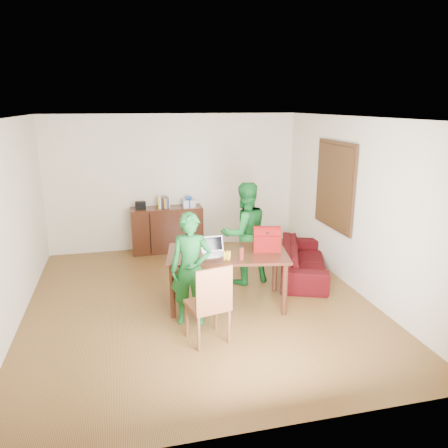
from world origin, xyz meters
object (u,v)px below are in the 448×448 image
object	(u,v)px
bottle	(241,253)
person_far	(245,233)
sofa	(303,259)
laptop	(215,252)
chair	(208,319)
person_near	(191,269)
red_bag	(267,241)
table	(227,259)

from	to	relation	value
bottle	person_far	bearing A→B (deg)	71.75
sofa	bottle	bearing A→B (deg)	149.73
person_far	laptop	bearing A→B (deg)	39.76
chair	sofa	xyz separation A→B (m)	(2.04, 1.77, -0.02)
chair	person_far	distance (m)	2.04
person_near	person_far	world-z (taller)	person_far
laptop	red_bag	bearing A→B (deg)	-1.85
table	laptop	world-z (taller)	laptop
bottle	red_bag	distance (m)	0.54
person_far	sofa	size ratio (longest dim) A/B	0.89
person_near	bottle	distance (m)	0.75
table	sofa	xyz separation A→B (m)	(1.56, 0.80, -0.43)
chair	person_near	bearing A→B (deg)	90.21
person_far	sofa	distance (m)	1.22
table	chair	size ratio (longest dim) A/B	1.80
sofa	table	bearing A→B (deg)	138.73
person_near	person_far	bearing A→B (deg)	63.94
person_near	person_far	xyz separation A→B (m)	(1.08, 1.19, 0.08)
table	laptop	size ratio (longest dim) A/B	5.52
laptop	sofa	world-z (taller)	laptop
red_bag	bottle	bearing A→B (deg)	-134.71
person_far	sofa	bearing A→B (deg)	172.33
chair	bottle	world-z (taller)	chair
table	red_bag	bearing A→B (deg)	4.75
person_near	red_bag	distance (m)	1.26
table	sofa	bearing A→B (deg)	37.34
red_bag	sofa	distance (m)	1.46
bottle	sofa	distance (m)	1.93
sofa	red_bag	bearing A→B (deg)	152.71
person_far	red_bag	xyz separation A→B (m)	(0.10, -0.80, 0.11)
bottle	red_bag	size ratio (longest dim) A/B	0.50
sofa	laptop	bearing A→B (deg)	137.80
chair	laptop	bearing A→B (deg)	60.04
person_near	sofa	bearing A→B (deg)	46.08
table	person_near	bearing A→B (deg)	-133.54
person_near	person_far	size ratio (longest dim) A/B	0.91
table	laptop	bearing A→B (deg)	-151.36
table	red_bag	size ratio (longest dim) A/B	4.75
laptop	red_bag	xyz separation A→B (m)	(0.78, 0.01, 0.10)
chair	person_near	size ratio (longest dim) A/B	0.68
person_far	bottle	world-z (taller)	person_far
chair	red_bag	size ratio (longest dim) A/B	2.64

